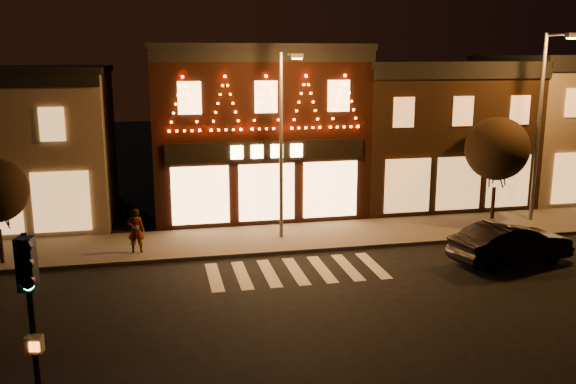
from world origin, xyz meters
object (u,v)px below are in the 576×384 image
object	(u,v)px
dark_sedan	(511,243)
pedestrian	(136,230)
streetlamp_mid	(283,132)
traffic_signal_near	(30,303)

from	to	relation	value
dark_sedan	pedestrian	size ratio (longest dim) A/B	2.66
streetlamp_mid	dark_sedan	bearing A→B (deg)	-17.97
traffic_signal_near	dark_sedan	world-z (taller)	traffic_signal_near
dark_sedan	streetlamp_mid	bearing A→B (deg)	50.42
traffic_signal_near	pedestrian	bearing A→B (deg)	94.67
pedestrian	traffic_signal_near	bearing A→B (deg)	92.12
traffic_signal_near	pedestrian	distance (m)	12.85
traffic_signal_near	streetlamp_mid	bearing A→B (deg)	71.67
traffic_signal_near	dark_sedan	xyz separation A→B (m)	(15.49, 8.68, -2.49)
dark_sedan	pedestrian	distance (m)	14.52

